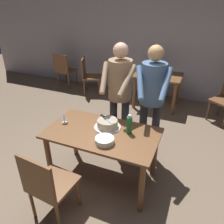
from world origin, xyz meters
name	(u,v)px	position (x,y,z in m)	size (l,w,h in m)	color
ground_plane	(103,177)	(0.00, 0.00, 0.00)	(14.00, 14.00, 0.00)	#7A6651
back_wall	(161,39)	(0.00, 3.19, 1.35)	(10.00, 0.12, 2.70)	#ADA8B2
main_dining_table	(102,141)	(0.00, 0.00, 0.62)	(1.39, 0.78, 0.75)	brown
cake_on_platter	(107,124)	(0.02, 0.12, 0.80)	(0.34, 0.34, 0.11)	silver
cake_knife	(104,117)	(-0.04, 0.16, 0.87)	(0.24, 0.16, 0.02)	silver
plate_stack	(105,141)	(0.13, -0.20, 0.79)	(0.22, 0.22, 0.07)	white
wine_glass_near	(64,116)	(-0.55, 0.01, 0.85)	(0.08, 0.08, 0.14)	silver
water_bottle	(129,125)	(0.31, 0.11, 0.86)	(0.07, 0.07, 0.25)	#1E6B38
person_cutting_cake	(120,90)	(0.00, 0.60, 1.08)	(0.47, 0.56, 1.72)	#2D2D38
person_standing_beside	(152,95)	(0.45, 0.63, 1.08)	(0.46, 0.57, 1.72)	#2D2D38
chair_near_side	(48,184)	(-0.27, -0.77, 0.49)	(0.48, 0.48, 0.90)	brown
background_table	(157,82)	(0.16, 2.49, 0.58)	(1.00, 0.70, 0.74)	brown
background_chair_1	(89,75)	(-1.56, 2.56, 0.49)	(0.56, 0.56, 0.90)	brown
background_chair_2	(64,69)	(-2.38, 2.72, 0.49)	(0.48, 0.48, 0.90)	brown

